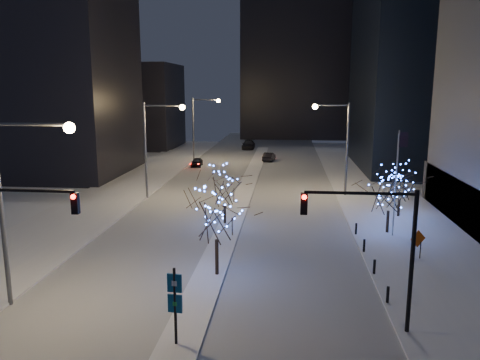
# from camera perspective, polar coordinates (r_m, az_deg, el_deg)

# --- Properties ---
(ground) EXTENTS (160.00, 160.00, 0.00)m
(ground) POSITION_cam_1_polar(r_m,az_deg,el_deg) (23.57, -6.74, -18.06)
(ground) COLOR white
(ground) RESTS_ON ground
(road) EXTENTS (20.00, 130.00, 0.02)m
(road) POSITION_cam_1_polar(r_m,az_deg,el_deg) (56.42, 0.93, -0.57)
(road) COLOR #A2A7B0
(road) RESTS_ON ground
(median) EXTENTS (2.00, 80.00, 0.15)m
(median) POSITION_cam_1_polar(r_m,az_deg,el_deg) (51.54, 0.46, -1.62)
(median) COLOR silver
(median) RESTS_ON ground
(east_sidewalk) EXTENTS (10.00, 90.00, 0.15)m
(east_sidewalk) POSITION_cam_1_polar(r_m,az_deg,el_deg) (42.90, 19.57, -4.92)
(east_sidewalk) COLOR silver
(east_sidewalk) RESTS_ON ground
(west_sidewalk) EXTENTS (8.00, 90.00, 0.15)m
(west_sidewalk) POSITION_cam_1_polar(r_m,az_deg,el_deg) (45.64, -18.61, -3.90)
(west_sidewalk) COLOR silver
(west_sidewalk) RESTS_ON ground
(filler_west_near) EXTENTS (22.00, 18.00, 24.00)m
(filler_west_near) POSITION_cam_1_polar(r_m,az_deg,el_deg) (68.37, -23.17, 10.72)
(filler_west_near) COLOR black
(filler_west_near) RESTS_ON ground
(filler_west_far) EXTENTS (18.00, 16.00, 16.00)m
(filler_west_far) POSITION_cam_1_polar(r_m,az_deg,el_deg) (95.20, -13.15, 8.78)
(filler_west_far) COLOR black
(filler_west_far) RESTS_ON ground
(horizon_block) EXTENTS (24.00, 14.00, 42.00)m
(horizon_block) POSITION_cam_1_polar(r_m,az_deg,el_deg) (112.46, 6.72, 15.94)
(horizon_block) COLOR black
(horizon_block) RESTS_ON ground
(street_lamp_w_near) EXTENTS (4.40, 0.56, 10.00)m
(street_lamp_w_near) POSITION_cam_1_polar(r_m,az_deg,el_deg) (26.39, -25.40, -0.80)
(street_lamp_w_near) COLOR #595E66
(street_lamp_w_near) RESTS_ON ground
(street_lamp_w_mid) EXTENTS (4.40, 0.56, 10.00)m
(street_lamp_w_mid) POSITION_cam_1_polar(r_m,az_deg,el_deg) (49.23, -10.32, 5.18)
(street_lamp_w_mid) COLOR #595E66
(street_lamp_w_mid) RESTS_ON ground
(street_lamp_w_far) EXTENTS (4.40, 0.56, 10.00)m
(street_lamp_w_far) POSITION_cam_1_polar(r_m,az_deg,el_deg) (73.49, -4.92, 7.24)
(street_lamp_w_far) COLOR #595E66
(street_lamp_w_far) RESTS_ON ground
(street_lamp_east) EXTENTS (3.90, 0.56, 10.00)m
(street_lamp_east) POSITION_cam_1_polar(r_m,az_deg,el_deg) (50.59, 11.96, 5.22)
(street_lamp_east) COLOR #595E66
(street_lamp_east) RESTS_ON ground
(traffic_signal_west) EXTENTS (5.26, 0.43, 7.00)m
(traffic_signal_west) POSITION_cam_1_polar(r_m,az_deg,el_deg) (24.88, -26.44, -5.70)
(traffic_signal_west) COLOR black
(traffic_signal_west) RESTS_ON ground
(traffic_signal_east) EXTENTS (5.26, 0.43, 7.00)m
(traffic_signal_east) POSITION_cam_1_polar(r_m,az_deg,el_deg) (22.50, 16.55, -6.69)
(traffic_signal_east) COLOR black
(traffic_signal_east) RESTS_ON ground
(flagpoles) EXTENTS (1.35, 2.60, 8.00)m
(flagpoles) POSITION_cam_1_polar(r_m,az_deg,el_deg) (38.87, 18.63, 0.68)
(flagpoles) COLOR silver
(flagpoles) RESTS_ON east_sidewalk
(bollards) EXTENTS (0.16, 12.16, 0.90)m
(bollards) POSITION_cam_1_polar(r_m,az_deg,el_deg) (32.43, 15.44, -8.86)
(bollards) COLOR black
(bollards) RESTS_ON east_sidewalk
(car_near) EXTENTS (1.66, 3.77, 1.26)m
(car_near) POSITION_cam_1_polar(r_m,az_deg,el_deg) (69.74, -5.27, 2.17)
(car_near) COLOR black
(car_near) RESTS_ON ground
(car_mid) EXTENTS (2.06, 4.29, 1.36)m
(car_mid) POSITION_cam_1_polar(r_m,az_deg,el_deg) (74.92, 3.55, 2.85)
(car_mid) COLOR black
(car_mid) RESTS_ON ground
(car_far) EXTENTS (2.35, 5.67, 1.64)m
(car_far) POSITION_cam_1_polar(r_m,az_deg,el_deg) (89.76, 1.04, 4.34)
(car_far) COLOR #222227
(car_far) RESTS_ON ground
(holiday_tree_median_near) EXTENTS (4.53, 4.53, 5.62)m
(holiday_tree_median_near) POSITION_cam_1_polar(r_m,az_deg,el_deg) (28.35, -2.89, -4.32)
(holiday_tree_median_near) COLOR black
(holiday_tree_median_near) RESTS_ON median
(holiday_tree_median_far) EXTENTS (5.06, 5.06, 5.00)m
(holiday_tree_median_far) POSITION_cam_1_polar(r_m,az_deg,el_deg) (39.34, -1.89, -0.81)
(holiday_tree_median_far) COLOR black
(holiday_tree_median_far) RESTS_ON median
(holiday_tree_plaza_near) EXTENTS (4.25, 4.25, 5.13)m
(holiday_tree_plaza_near) POSITION_cam_1_polar(r_m,az_deg,el_deg) (38.58, 17.76, -1.41)
(holiday_tree_plaza_near) COLOR black
(holiday_tree_plaza_near) RESTS_ON east_sidewalk
(holiday_tree_plaza_far) EXTENTS (4.18, 4.18, 4.75)m
(holiday_tree_plaza_far) POSITION_cam_1_polar(r_m,az_deg,el_deg) (43.91, 18.96, -0.41)
(holiday_tree_plaza_far) COLOR black
(holiday_tree_plaza_far) RESTS_ON east_sidewalk
(wayfinding_sign) EXTENTS (0.67, 0.17, 3.75)m
(wayfinding_sign) POSITION_cam_1_polar(r_m,az_deg,el_deg) (21.53, -7.93, -14.18)
(wayfinding_sign) COLOR black
(wayfinding_sign) RESTS_ON ground
(construction_sign) EXTENTS (1.12, 0.54, 2.00)m
(construction_sign) POSITION_cam_1_polar(r_m,az_deg,el_deg) (33.85, 20.85, -7.00)
(construction_sign) COLOR black
(construction_sign) RESTS_ON east_sidewalk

